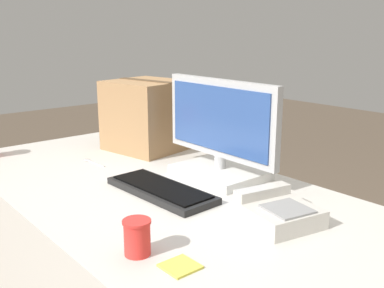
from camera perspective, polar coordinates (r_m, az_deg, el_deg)
The scene contains 8 objects.
office_desk at distance 1.77m, azimuth -4.58°, elevation -17.05°, with size 1.80×0.90×0.76m.
monitor at distance 1.67m, azimuth 3.58°, elevation 0.83°, with size 0.54×0.25×0.37m.
keyboard at distance 1.53m, azimuth -3.96°, elevation -5.80°, with size 0.43×0.18×0.03m.
desk_phone at distance 1.33m, azimuth 10.72°, elevation -8.42°, with size 0.24×0.23×0.08m.
paper_cup_right at distance 1.13m, azimuth -6.98°, elevation -11.66°, with size 0.07×0.07×0.09m.
spoon at distance 1.94m, azimuth -12.78°, elevation -2.14°, with size 0.15×0.03×0.00m.
cardboard_box at distance 2.07m, azimuth -5.74°, elevation 3.66°, with size 0.37×0.36×0.32m.
sticky_note_pad at distance 1.09m, azimuth -1.52°, elevation -15.26°, with size 0.08×0.08×0.01m.
Camera 1 is at (1.24, -0.86, 1.30)m, focal length 42.00 mm.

